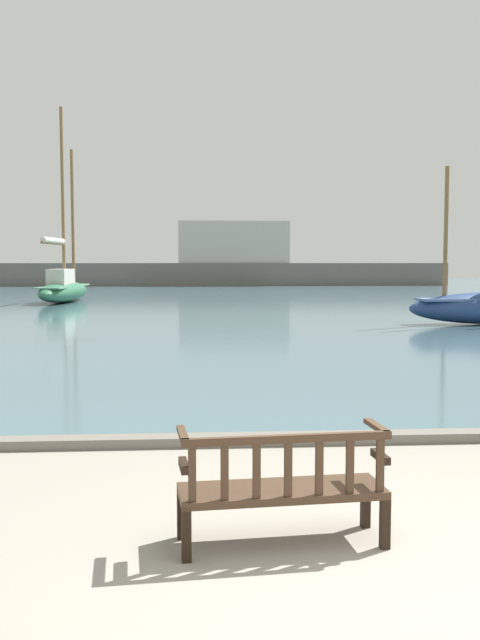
{
  "coord_description": "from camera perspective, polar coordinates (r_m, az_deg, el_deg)",
  "views": [
    {
      "loc": [
        -1.32,
        -4.57,
        2.21
      ],
      "look_at": [
        -0.31,
        10.0,
        1.0
      ],
      "focal_mm": 40.0,
      "sensor_mm": 36.0,
      "label": 1
    }
  ],
  "objects": [
    {
      "name": "ground_plane",
      "position": [
        5.25,
        11.73,
        -20.27
      ],
      "size": [
        160.0,
        160.0,
        0.0
      ],
      "primitive_type": "plane",
      "color": "gray"
    },
    {
      "name": "harbor_water",
      "position": [
        48.64,
        -2.41,
        2.17
      ],
      "size": [
        100.0,
        80.0,
        0.08
      ],
      "primitive_type": "cube",
      "color": "#476670",
      "rests_on": "ground"
    },
    {
      "name": "quay_edge_kerb",
      "position": [
        8.79,
        4.86,
        -9.44
      ],
      "size": [
        40.0,
        0.3,
        0.12
      ],
      "primitive_type": "cube",
      "color": "slate",
      "rests_on": "ground"
    },
    {
      "name": "park_bench",
      "position": [
        5.68,
        3.43,
        -13.13
      ],
      "size": [
        1.64,
        0.66,
        0.92
      ],
      "color": "black",
      "rests_on": "ground"
    },
    {
      "name": "sailboat_centre_channel",
      "position": [
        38.11,
        -13.96,
        2.61
      ],
      "size": [
        2.34,
        7.26,
        10.01
      ],
      "color": "#2D6647",
      "rests_on": "harbor_water"
    },
    {
      "name": "far_breakwater",
      "position": [
        62.14,
        -2.19,
        4.29
      ],
      "size": [
        42.29,
        2.4,
        5.65
      ],
      "color": "#66605B",
      "rests_on": "ground"
    }
  ]
}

